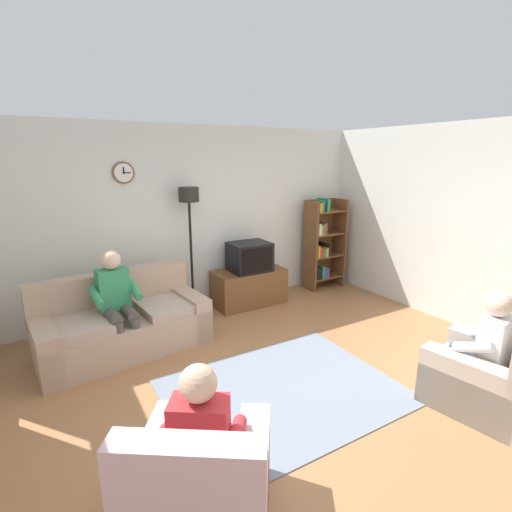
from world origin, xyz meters
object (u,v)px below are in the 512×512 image
object	(u,v)px
bookshelf	(322,244)
person_on_couch	(117,298)
tv	(250,257)
person_in_left_armchair	(203,434)
floor_lamp	(190,216)
armchair_near_window	(202,488)
armchair_near_bookshelf	(487,378)
tv_stand	(249,287)
couch	(123,325)
person_in_right_armchair	(482,344)

from	to	relation	value
bookshelf	person_on_couch	distance (m)	3.64
tv	person_in_left_armchair	xyz separation A→B (m)	(-2.02, -3.04, -0.17)
floor_lamp	armchair_near_window	xyz separation A→B (m)	(-1.18, -3.23, -1.16)
armchair_near_bookshelf	person_in_left_armchair	distance (m)	2.69
tv	tv_stand	bearing A→B (deg)	90.00
bookshelf	armchair_near_bookshelf	bearing A→B (deg)	-104.30
couch	person_on_couch	bearing A→B (deg)	-119.02
tv	bookshelf	bearing A→B (deg)	3.61
couch	armchair_near_bookshelf	xyz separation A→B (m)	(2.64, -2.80, -0.02)
armchair_near_bookshelf	person_in_right_armchair	xyz separation A→B (m)	(-0.02, 0.09, 0.32)
armchair_near_bookshelf	person_in_left_armchair	world-z (taller)	person_in_left_armchair
tv	bookshelf	size ratio (longest dim) A/B	0.38
tv	armchair_near_window	xyz separation A→B (m)	(-2.07, -3.11, -0.48)
armchair_near_window	person_in_left_armchair	xyz separation A→B (m)	(0.05, 0.07, 0.32)
bookshelf	person_on_couch	world-z (taller)	bookshelf
person_in_left_armchair	person_in_right_armchair	xyz separation A→B (m)	(2.64, -0.19, 0.00)
tv_stand	bookshelf	world-z (taller)	bookshelf
person_in_right_armchair	armchair_near_bookshelf	bearing A→B (deg)	-79.31
tv_stand	tv	distance (m)	0.50
bookshelf	person_on_couch	size ratio (longest dim) A/B	1.28
bookshelf	floor_lamp	bearing A→B (deg)	179.31
floor_lamp	person_on_couch	bearing A→B (deg)	-147.69
couch	tv	xyz separation A→B (m)	(2.01, 0.52, 0.46)
tv	floor_lamp	world-z (taller)	floor_lamp
floor_lamp	person_in_left_armchair	xyz separation A→B (m)	(-1.13, -3.16, -0.85)
floor_lamp	person_in_left_armchair	distance (m)	3.46
armchair_near_bookshelf	person_on_couch	world-z (taller)	person_on_couch
person_in_left_armchair	armchair_near_bookshelf	bearing A→B (deg)	-5.94
person_on_couch	person_in_right_armchair	xyz separation A→B (m)	(2.69, -2.60, -0.09)
bookshelf	person_in_right_armchair	size ratio (longest dim) A/B	1.41
bookshelf	person_in_left_armchair	world-z (taller)	bookshelf
floor_lamp	couch	bearing A→B (deg)	-150.35
person_in_right_armchair	person_on_couch	bearing A→B (deg)	135.94
tv_stand	tv	xyz separation A→B (m)	(0.00, -0.02, 0.50)
bookshelf	person_in_right_armchair	xyz separation A→B (m)	(-0.88, -3.32, -0.18)
person_in_right_armchair	tv_stand	bearing A→B (deg)	100.69
armchair_near_window	person_on_couch	xyz separation A→B (m)	(0.00, 2.48, 0.41)
person_in_left_armchair	person_in_right_armchair	size ratio (longest dim) A/B	1.00
armchair_near_bookshelf	person_on_couch	distance (m)	3.83
tv	armchair_near_bookshelf	size ratio (longest dim) A/B	0.59
armchair_near_bookshelf	person_in_right_armchair	bearing A→B (deg)	100.69
tv_stand	person_in_left_armchair	world-z (taller)	person_in_left_armchair
tv_stand	person_in_left_armchair	bearing A→B (deg)	-123.48
bookshelf	person_on_couch	xyz separation A→B (m)	(-3.57, -0.72, -0.09)
armchair_near_window	armchair_near_bookshelf	size ratio (longest dim) A/B	1.16
couch	person_in_left_armchair	distance (m)	2.54
armchair_near_window	person_on_couch	size ratio (longest dim) A/B	0.95
person_in_right_armchair	person_in_left_armchair	bearing A→B (deg)	175.91
armchair_near_bookshelf	person_on_couch	size ratio (longest dim) A/B	0.82
floor_lamp	tv	bearing A→B (deg)	-7.91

